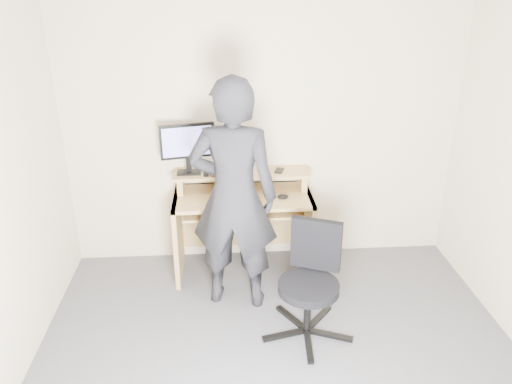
{
  "coord_description": "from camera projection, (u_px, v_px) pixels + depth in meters",
  "views": [
    {
      "loc": [
        -0.36,
        -2.5,
        2.51
      ],
      "look_at": [
        -0.11,
        1.05,
        0.95
      ],
      "focal_mm": 35.0,
      "sensor_mm": 36.0,
      "label": 1
    }
  ],
  "objects": [
    {
      "name": "monitor",
      "position": [
        188.0,
        144.0,
        4.26
      ],
      "size": [
        0.47,
        0.14,
        0.45
      ],
      "rotation": [
        0.0,
        0.0,
        0.22
      ],
      "color": "black",
      "rests_on": "desk"
    },
    {
      "name": "keyboard",
      "position": [
        238.0,
        208.0,
        4.28
      ],
      "size": [
        0.46,
        0.19,
        0.03
      ],
      "primitive_type": "cube",
      "rotation": [
        0.0,
        0.0,
        -0.02
      ],
      "color": "black",
      "rests_on": "desk"
    },
    {
      "name": "travel_mug",
      "position": [
        254.0,
        162.0,
        4.37
      ],
      "size": [
        0.1,
        0.1,
        0.18
      ],
      "primitive_type": "cylinder",
      "rotation": [
        0.0,
        0.0,
        0.26
      ],
      "color": "#B6B6BA",
      "rests_on": "desk"
    },
    {
      "name": "mouse",
      "position": [
        283.0,
        197.0,
        4.25
      ],
      "size": [
        0.11,
        0.08,
        0.04
      ],
      "primitive_type": "ellipsoid",
      "rotation": [
        0.0,
        0.0,
        -0.13
      ],
      "color": "black",
      "rests_on": "desk"
    },
    {
      "name": "external_drive",
      "position": [
        238.0,
        159.0,
        4.4
      ],
      "size": [
        0.09,
        0.14,
        0.2
      ],
      "primitive_type": "cube",
      "rotation": [
        0.0,
        0.0,
        0.13
      ],
      "color": "black",
      "rests_on": "desk"
    },
    {
      "name": "office_chair",
      "position": [
        311.0,
        277.0,
        3.66
      ],
      "size": [
        0.68,
        0.66,
        0.85
      ],
      "rotation": [
        0.0,
        0.0,
        -0.39
      ],
      "color": "black",
      "rests_on": "ground"
    },
    {
      "name": "desk",
      "position": [
        243.0,
        212.0,
        4.48
      ],
      "size": [
        1.2,
        0.6,
        0.91
      ],
      "color": "tan",
      "rests_on": "ground"
    },
    {
      "name": "smartphone",
      "position": [
        279.0,
        170.0,
        4.41
      ],
      "size": [
        0.1,
        0.14,
        0.01
      ],
      "primitive_type": "cube",
      "rotation": [
        0.0,
        0.0,
        -0.3
      ],
      "color": "black",
      "rests_on": "desk"
    },
    {
      "name": "charger",
      "position": [
        206.0,
        174.0,
        4.3
      ],
      "size": [
        0.05,
        0.04,
        0.03
      ],
      "primitive_type": "cube",
      "rotation": [
        0.0,
        0.0,
        -0.01
      ],
      "color": "black",
      "rests_on": "desk"
    },
    {
      "name": "back_wall",
      "position": [
        263.0,
        129.0,
        4.41
      ],
      "size": [
        3.5,
        0.02,
        2.5
      ],
      "primitive_type": "cube",
      "color": "beige",
      "rests_on": "ground"
    },
    {
      "name": "person",
      "position": [
        234.0,
        197.0,
        3.83
      ],
      "size": [
        0.76,
        0.57,
        1.88
      ],
      "primitive_type": "imported",
      "rotation": [
        0.0,
        0.0,
        2.95
      ],
      "color": "black",
      "rests_on": "ground"
    },
    {
      "name": "headphones",
      "position": [
        218.0,
        169.0,
        4.43
      ],
      "size": [
        0.2,
        0.2,
        0.06
      ],
      "primitive_type": "torus",
      "rotation": [
        0.26,
        0.0,
        0.32
      ],
      "color": "silver",
      "rests_on": "desk"
    }
  ]
}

